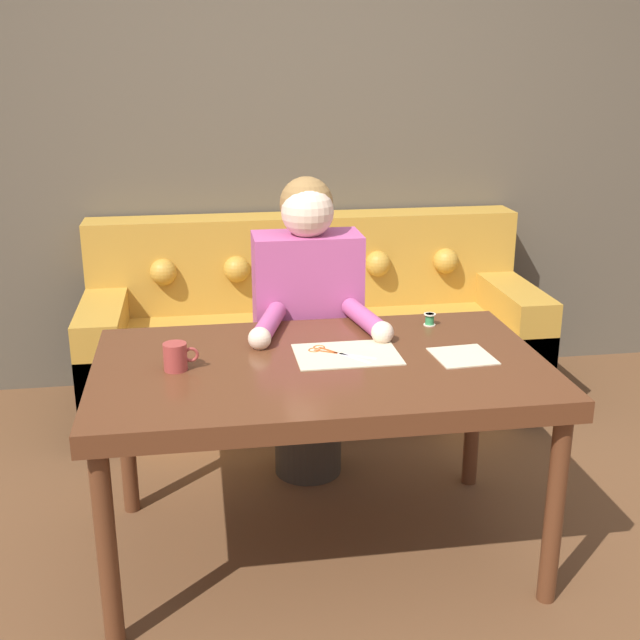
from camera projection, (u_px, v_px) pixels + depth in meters
ground_plane at (361, 572)px, 2.74m from camera, size 16.00×16.00×0.00m
wall_back at (291, 134)px, 4.08m from camera, size 8.00×0.06×2.60m
dining_table at (320, 381)px, 2.66m from camera, size 1.49×0.88×0.72m
couch at (312, 340)px, 4.02m from camera, size 2.19×0.82×0.91m
person at (308, 330)px, 3.21m from camera, size 0.51×0.61×1.25m
pattern_paper_main at (347, 354)px, 2.70m from camera, size 0.35×0.25×0.00m
pattern_paper_offcut at (463, 356)px, 2.68m from camera, size 0.20×0.21×0.00m
scissors at (331, 352)px, 2.71m from camera, size 0.22×0.20×0.01m
mug at (176, 357)px, 2.56m from camera, size 0.11×0.08×0.09m
thread_spool at (430, 319)px, 2.99m from camera, size 0.04×0.04×0.05m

